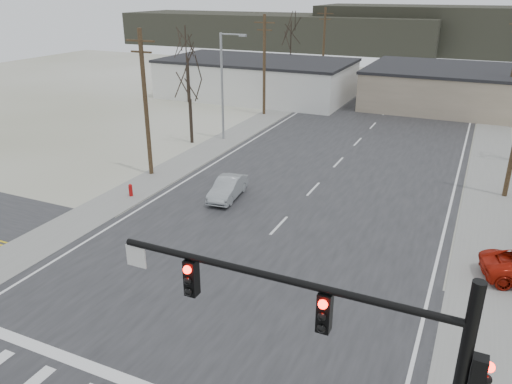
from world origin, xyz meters
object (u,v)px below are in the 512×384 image
at_px(traffic_signal_mast, 369,359).
at_px(fire_hydrant, 131,190).
at_px(sedan_crossing, 228,188).
at_px(car_far_a, 457,105).
at_px(car_far_b, 352,84).

distance_m(traffic_signal_mast, fire_hydrant, 23.39).
bearing_deg(sedan_crossing, car_far_a, 63.27).
bearing_deg(car_far_b, car_far_a, -46.66).
relative_size(sedan_crossing, car_far_a, 0.69).
relative_size(car_far_a, car_far_b, 1.26).
distance_m(fire_hydrant, sedan_crossing, 6.21).
bearing_deg(sedan_crossing, traffic_signal_mast, -59.87).
bearing_deg(car_far_a, traffic_signal_mast, 79.40).
bearing_deg(fire_hydrant, sedan_crossing, 22.25).
bearing_deg(car_far_b, fire_hydrant, -111.14).
relative_size(traffic_signal_mast, sedan_crossing, 2.26).
distance_m(fire_hydrant, car_far_b, 41.19).
xyz_separation_m(sedan_crossing, car_far_a, (11.28, 30.77, 0.18)).
distance_m(sedan_crossing, car_far_a, 32.77).
height_order(traffic_signal_mast, fire_hydrant, traffic_signal_mast).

